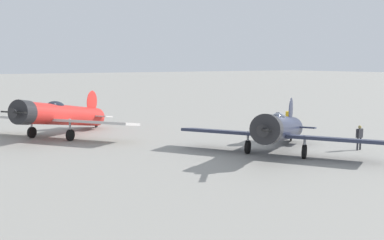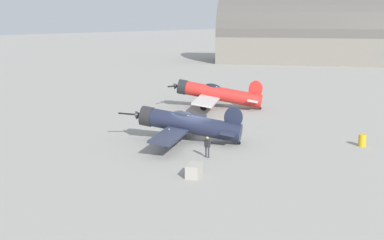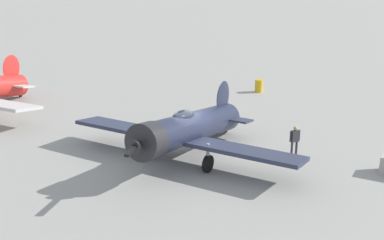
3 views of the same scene
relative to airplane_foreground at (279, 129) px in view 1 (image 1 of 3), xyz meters
name	(u,v)px [view 1 (image 1 of 3)]	position (x,y,z in m)	size (l,w,h in m)	color
ground_plane	(280,151)	(0.40, 0.28, -1.45)	(400.00, 400.00, 0.00)	gray
airplane_foreground	(279,129)	(0.00, 0.00, 0.00)	(8.90, 10.59, 3.13)	#1E2338
airplane_mid_apron	(60,115)	(-9.84, 12.43, 0.14)	(9.82, 11.09, 3.23)	red
ground_crew_mechanic	(359,135)	(4.81, -2.03, -0.51)	(0.60, 0.22, 1.55)	#2D2D33
fuel_drum	(289,117)	(10.14, 9.47, -0.98)	(0.62, 0.62, 0.94)	gold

